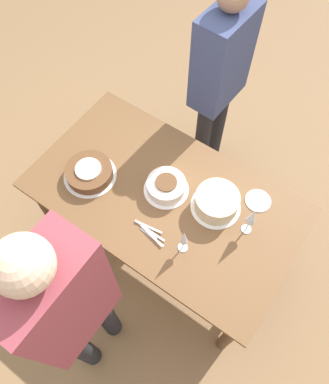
# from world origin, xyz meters

# --- Properties ---
(ground_plane) EXTENTS (12.00, 12.00, 0.00)m
(ground_plane) POSITION_xyz_m (0.00, 0.00, 0.00)
(ground_plane) COLOR #8E6B47
(dining_table) EXTENTS (1.60, 0.91, 0.74)m
(dining_table) POSITION_xyz_m (0.00, 0.00, 0.63)
(dining_table) COLOR brown
(dining_table) RESTS_ON ground_plane
(cake_center_white) EXTENTS (0.27, 0.27, 0.09)m
(cake_center_white) POSITION_xyz_m (-0.02, 0.04, 0.78)
(cake_center_white) COLOR white
(cake_center_white) RESTS_ON dining_table
(cake_front_chocolate) EXTENTS (0.32, 0.32, 0.08)m
(cake_front_chocolate) POSITION_xyz_m (-0.45, -0.14, 0.78)
(cake_front_chocolate) COLOR white
(cake_front_chocolate) RESTS_ON dining_table
(cake_back_decorated) EXTENTS (0.29, 0.29, 0.12)m
(cake_back_decorated) POSITION_xyz_m (0.28, 0.11, 0.80)
(cake_back_decorated) COLOR white
(cake_back_decorated) RESTS_ON dining_table
(wine_glass_near) EXTENTS (0.06, 0.06, 0.21)m
(wine_glass_near) POSITION_xyz_m (0.27, -0.21, 0.88)
(wine_glass_near) COLOR silver
(wine_glass_near) RESTS_ON dining_table
(wine_glass_far) EXTENTS (0.06, 0.06, 0.24)m
(wine_glass_far) POSITION_xyz_m (0.50, 0.09, 0.90)
(wine_glass_far) COLOR silver
(wine_glass_far) RESTS_ON dining_table
(dessert_plate_right) EXTENTS (0.15, 0.15, 0.01)m
(dessert_plate_right) POSITION_xyz_m (0.47, 0.29, 0.74)
(dessert_plate_right) COLOR white
(dessert_plate_right) RESTS_ON dining_table
(fork_pile) EXTENTS (0.22, 0.08, 0.01)m
(fork_pile) POSITION_xyz_m (0.07, -0.24, 0.75)
(fork_pile) COLOR silver
(fork_pile) RESTS_ON dining_table
(person_cutting) EXTENTS (0.22, 0.40, 1.74)m
(person_cutting) POSITION_xyz_m (0.07, -0.82, 1.05)
(person_cutting) COLOR #232328
(person_cutting) RESTS_ON ground_plane
(person_watching) EXTENTS (0.24, 0.41, 1.58)m
(person_watching) POSITION_xyz_m (-0.15, 0.83, 0.95)
(person_watching) COLOR #232328
(person_watching) RESTS_ON ground_plane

